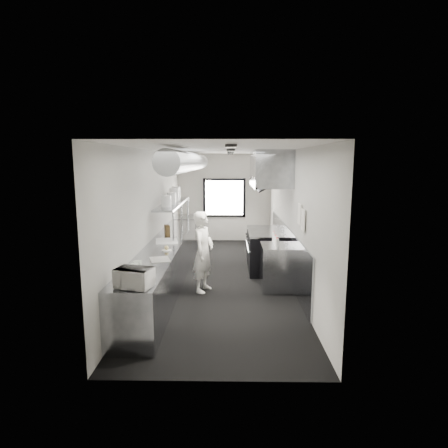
{
  "coord_description": "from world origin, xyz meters",
  "views": [
    {
      "loc": [
        0.19,
        -8.06,
        2.57
      ],
      "look_at": [
        0.06,
        -0.2,
        1.25
      ],
      "focal_mm": 30.11,
      "sensor_mm": 36.0,
      "label": 1
    }
  ],
  "objects_px": {
    "microwave": "(134,278)",
    "small_plate": "(167,250)",
    "deli_tub_a": "(134,267)",
    "plate_stack_b": "(171,198)",
    "range": "(265,250)",
    "squeeze_bottle_b": "(277,243)",
    "squeeze_bottle_c": "(276,241)",
    "pass_shelf": "(173,204)",
    "squeeze_bottle_d": "(275,240)",
    "cutting_board": "(167,241)",
    "plate_stack_c": "(174,195)",
    "line_cook": "(203,252)",
    "squeeze_bottle_e": "(274,237)",
    "squeeze_bottle_a": "(276,244)",
    "prep_counter": "(166,264)",
    "plate_stack_a": "(166,201)",
    "deli_tub_b": "(137,264)",
    "far_work_table": "(186,231)",
    "knife_block": "(167,230)",
    "plate_stack_d": "(176,193)",
    "exhaust_hood": "(269,169)",
    "bottle_station": "(277,267)"
  },
  "relations": [
    {
      "from": "cutting_board",
      "to": "knife_block",
      "type": "relative_size",
      "value": 2.63
    },
    {
      "from": "knife_block",
      "to": "plate_stack_a",
      "type": "xyz_separation_m",
      "value": [
        0.03,
        -0.2,
        0.68
      ]
    },
    {
      "from": "plate_stack_a",
      "to": "range",
      "type": "bearing_deg",
      "value": 13.98
    },
    {
      "from": "pass_shelf",
      "to": "squeeze_bottle_b",
      "type": "distance_m",
      "value": 3.03
    },
    {
      "from": "squeeze_bottle_d",
      "to": "far_work_table",
      "type": "bearing_deg",
      "value": 120.71
    },
    {
      "from": "deli_tub_b",
      "to": "plate_stack_d",
      "type": "height_order",
      "value": "plate_stack_d"
    },
    {
      "from": "pass_shelf",
      "to": "range",
      "type": "xyz_separation_m",
      "value": [
        2.23,
        -0.3,
        -1.07
      ]
    },
    {
      "from": "microwave",
      "to": "cutting_board",
      "type": "distance_m",
      "value": 2.88
    },
    {
      "from": "plate_stack_d",
      "to": "squeeze_bottle_e",
      "type": "relative_size",
      "value": 1.7
    },
    {
      "from": "squeeze_bottle_e",
      "to": "deli_tub_b",
      "type": "bearing_deg",
      "value": -141.02
    },
    {
      "from": "microwave",
      "to": "small_plate",
      "type": "height_order",
      "value": "microwave"
    },
    {
      "from": "squeeze_bottle_e",
      "to": "squeeze_bottle_a",
      "type": "bearing_deg",
      "value": -91.96
    },
    {
      "from": "plate_stack_c",
      "to": "squeeze_bottle_c",
      "type": "distance_m",
      "value": 3.19
    },
    {
      "from": "plate_stack_a",
      "to": "plate_stack_b",
      "type": "bearing_deg",
      "value": 85.72
    },
    {
      "from": "small_plate",
      "to": "squeeze_bottle_a",
      "type": "bearing_deg",
      "value": 5.47
    },
    {
      "from": "exhaust_hood",
      "to": "cutting_board",
      "type": "bearing_deg",
      "value": -154.13
    },
    {
      "from": "prep_counter",
      "to": "plate_stack_a",
      "type": "xyz_separation_m",
      "value": [
        -0.07,
        0.64,
        1.24
      ]
    },
    {
      "from": "deli_tub_a",
      "to": "pass_shelf",
      "type": "bearing_deg",
      "value": 88.41
    },
    {
      "from": "plate_stack_d",
      "to": "squeeze_bottle_d",
      "type": "distance_m",
      "value": 3.3
    },
    {
      "from": "prep_counter",
      "to": "squeeze_bottle_c",
      "type": "xyz_separation_m",
      "value": [
        2.25,
        -0.23,
        0.55
      ]
    },
    {
      "from": "line_cook",
      "to": "plate_stack_b",
      "type": "bearing_deg",
      "value": 48.52
    },
    {
      "from": "deli_tub_a",
      "to": "deli_tub_b",
      "type": "relative_size",
      "value": 1.05
    },
    {
      "from": "deli_tub_b",
      "to": "squeeze_bottle_c",
      "type": "xyz_separation_m",
      "value": [
        2.38,
        1.59,
        0.05
      ]
    },
    {
      "from": "range",
      "to": "squeeze_bottle_b",
      "type": "relative_size",
      "value": 9.23
    },
    {
      "from": "knife_block",
      "to": "plate_stack_b",
      "type": "height_order",
      "value": "plate_stack_b"
    },
    {
      "from": "squeeze_bottle_b",
      "to": "squeeze_bottle_e",
      "type": "height_order",
      "value": "squeeze_bottle_e"
    },
    {
      "from": "far_work_table",
      "to": "bottle_station",
      "type": "bearing_deg",
      "value": -59.47
    },
    {
      "from": "exhaust_hood",
      "to": "plate_stack_a",
      "type": "distance_m",
      "value": 2.48
    },
    {
      "from": "squeeze_bottle_c",
      "to": "small_plate",
      "type": "bearing_deg",
      "value": -167.58
    },
    {
      "from": "range",
      "to": "squeeze_bottle_c",
      "type": "relative_size",
      "value": 8.05
    },
    {
      "from": "line_cook",
      "to": "plate_stack_c",
      "type": "bearing_deg",
      "value": 41.03
    },
    {
      "from": "pass_shelf",
      "to": "microwave",
      "type": "distance_m",
      "value": 4.3
    },
    {
      "from": "deli_tub_a",
      "to": "plate_stack_b",
      "type": "xyz_separation_m",
      "value": [
        0.11,
        3.13,
        0.75
      ]
    },
    {
      "from": "deli_tub_a",
      "to": "squeeze_bottle_c",
      "type": "bearing_deg",
      "value": 36.45
    },
    {
      "from": "pass_shelf",
      "to": "range",
      "type": "relative_size",
      "value": 1.88
    },
    {
      "from": "deli_tub_b",
      "to": "squeeze_bottle_d",
      "type": "bearing_deg",
      "value": 36.05
    },
    {
      "from": "cutting_board",
      "to": "plate_stack_c",
      "type": "bearing_deg",
      "value": 92.56
    },
    {
      "from": "squeeze_bottle_a",
      "to": "plate_stack_a",
      "type": "bearing_deg",
      "value": 153.92
    },
    {
      "from": "deli_tub_a",
      "to": "plate_stack_b",
      "type": "height_order",
      "value": "plate_stack_b"
    },
    {
      "from": "line_cook",
      "to": "microwave",
      "type": "xyz_separation_m",
      "value": [
        -0.76,
        -2.4,
        0.23
      ]
    },
    {
      "from": "pass_shelf",
      "to": "bottle_station",
      "type": "relative_size",
      "value": 3.33
    },
    {
      "from": "deli_tub_b",
      "to": "plate_stack_a",
      "type": "height_order",
      "value": "plate_stack_a"
    },
    {
      "from": "line_cook",
      "to": "plate_stack_a",
      "type": "bearing_deg",
      "value": 60.59
    },
    {
      "from": "small_plate",
      "to": "squeeze_bottle_c",
      "type": "bearing_deg",
      "value": 12.42
    },
    {
      "from": "line_cook",
      "to": "squeeze_bottle_e",
      "type": "xyz_separation_m",
      "value": [
        1.44,
        0.48,
        0.2
      ]
    },
    {
      "from": "squeeze_bottle_c",
      "to": "squeeze_bottle_d",
      "type": "relative_size",
      "value": 1.24
    },
    {
      "from": "squeeze_bottle_b",
      "to": "plate_stack_d",
      "type": "bearing_deg",
      "value": 132.75
    },
    {
      "from": "plate_stack_b",
      "to": "squeeze_bottle_e",
      "type": "distance_m",
      "value": 2.6
    },
    {
      "from": "squeeze_bottle_b",
      "to": "plate_stack_b",
      "type": "bearing_deg",
      "value": 146.54
    },
    {
      "from": "exhaust_hood",
      "to": "small_plate",
      "type": "xyz_separation_m",
      "value": [
        -2.1,
        -1.89,
        -1.48
      ]
    }
  ]
}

